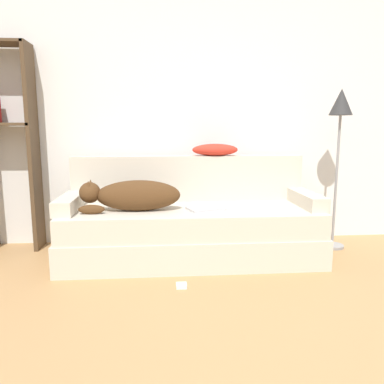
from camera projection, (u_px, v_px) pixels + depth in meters
wall_back at (206, 103)px, 3.61m from camera, size 7.45×0.06×2.70m
couch at (191, 234)px, 3.20m from camera, size 2.14×0.82×0.45m
couch_backrest at (188, 178)px, 3.46m from camera, size 2.10×0.15×0.41m
couch_arm_left at (70, 203)px, 3.06m from camera, size 0.15×0.63×0.12m
couch_arm_right at (306, 199)px, 3.23m from camera, size 0.15×0.63×0.12m
dog at (132, 195)px, 3.02m from camera, size 0.81×0.24×0.26m
laptop at (206, 209)px, 3.07m from camera, size 0.33×0.27×0.02m
throw_pillow at (215, 150)px, 3.43m from camera, size 0.42×0.20×0.11m
bookshelf at (6, 137)px, 3.34m from camera, size 0.47×0.26×1.85m
floor_lamp at (340, 121)px, 3.35m from camera, size 0.21×0.21×1.46m
power_adapter at (181, 286)px, 2.63m from camera, size 0.07×0.07×0.03m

